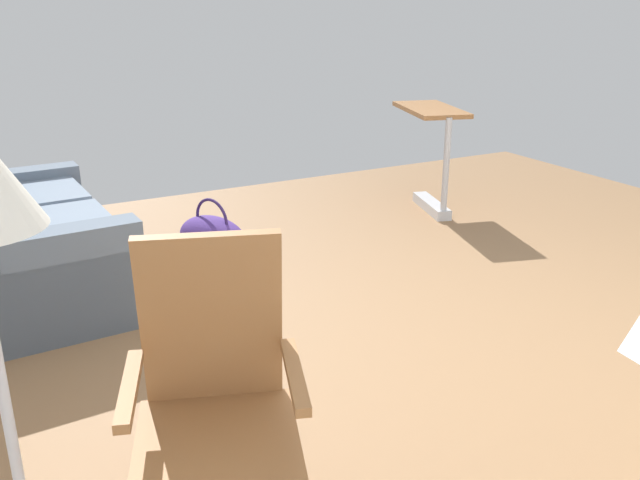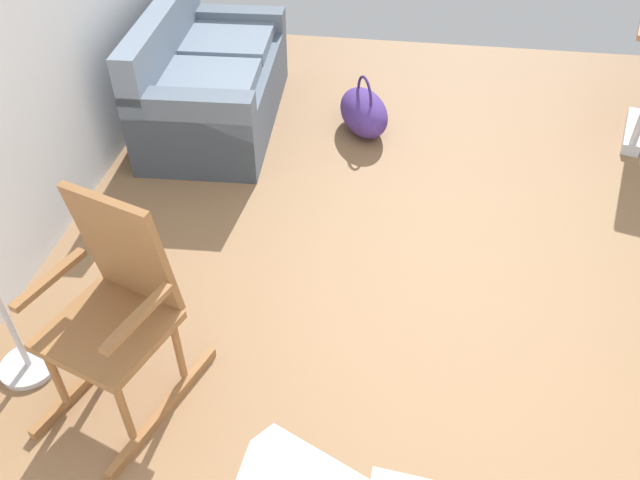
{
  "view_description": "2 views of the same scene",
  "coord_description": "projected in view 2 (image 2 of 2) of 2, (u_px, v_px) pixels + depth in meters",
  "views": [
    {
      "loc": [
        -2.42,
        2.14,
        1.69
      ],
      "look_at": [
        0.16,
        0.77,
        0.64
      ],
      "focal_mm": 38.08,
      "sensor_mm": 36.0,
      "label": 1
    },
    {
      "loc": [
        -2.42,
        0.47,
        2.49
      ],
      "look_at": [
        -0.26,
        0.79,
        0.6
      ],
      "focal_mm": 35.5,
      "sensor_mm": 36.0,
      "label": 2
    }
  ],
  "objects": [
    {
      "name": "couch",
      "position": [
        211.0,
        84.0,
        4.67
      ],
      "size": [
        1.64,
        0.93,
        0.85
      ],
      "color": "slate",
      "rests_on": "ground"
    },
    {
      "name": "rocking_chair",
      "position": [
        117.0,
        310.0,
        2.69
      ],
      "size": [
        0.87,
        0.69,
        1.05
      ],
      "color": "brown",
      "rests_on": "ground"
    },
    {
      "name": "ground_plane",
      "position": [
        472.0,
        308.0,
        3.39
      ],
      "size": [
        6.79,
        6.79,
        0.0
      ],
      "primitive_type": "plane",
      "color": "olive"
    },
    {
      "name": "duffel_bag",
      "position": [
        364.0,
        112.0,
        4.67
      ],
      "size": [
        0.64,
        0.52,
        0.43
      ],
      "color": "#472D7A",
      "rests_on": "ground"
    }
  ]
}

